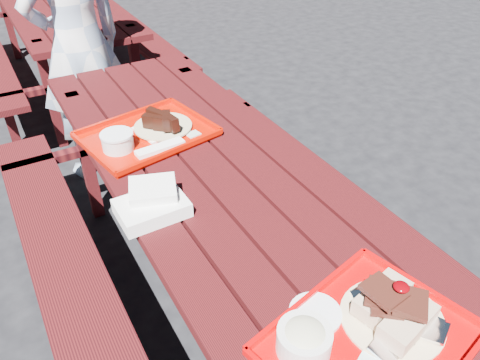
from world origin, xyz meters
The scene contains 7 objects.
ground centered at (0.00, 0.00, 0.00)m, with size 60.00×60.00×0.00m, color black.
picnic_table_near centered at (0.00, 0.00, 0.56)m, with size 1.41×2.40×0.75m.
picnic_table_far centered at (0.00, 2.80, 0.56)m, with size 1.41×2.40×0.75m.
near_tray centered at (-0.03, -0.79, 0.79)m, with size 0.56×0.48×0.15m.
far_tray centered at (-0.14, 0.38, 0.78)m, with size 0.56×0.47×0.08m.
white_cloth centered at (-0.29, -0.08, 0.79)m, with size 0.22×0.19×0.09m.
person centered at (-0.13, 1.44, 0.81)m, with size 0.59×0.39×1.63m, color #9BB1D0.
Camera 1 is at (-0.63, -1.25, 1.73)m, focal length 35.00 mm.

